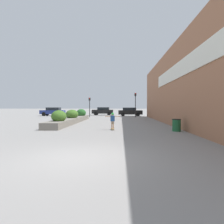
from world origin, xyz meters
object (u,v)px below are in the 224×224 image
Objects in this scene: skateboard at (113,129)px; traffic_light_left at (90,104)px; car_leftmost at (103,111)px; car_center_right at (130,112)px; trash_bin at (177,125)px; car_center_left at (53,111)px; skateboarder at (113,119)px; traffic_light_right at (135,101)px.

traffic_light_left is (-4.44, 17.72, 2.08)m from skateboard.
traffic_light_left is (-1.54, -6.84, 1.34)m from car_leftmost.
traffic_light_left is at bearing -66.30° from car_center_right.
trash_bin is 0.27× the size of traffic_light_left.
car_center_left is at bearing 110.41° from skateboard.
car_leftmost reaches higher than car_center_right.
trash_bin is at bearing 5.81° from car_center_right.
traffic_light_left reaches higher than skateboard.
traffic_light_right is at bearing 71.96° from skateboarder.
trash_bin is 26.23m from car_leftmost.
traffic_light_right is at bearing -106.65° from car_center_left.
traffic_light_right is at bearing 71.96° from skateboard.
skateboarder is 24.73m from car_leftmost.
traffic_light_right is (2.89, 16.97, 2.49)m from skateboard.
car_leftmost reaches higher than car_center_left.
car_center_left is (-16.12, 21.97, 0.39)m from trash_bin.
skateboarder is at bearing -99.66° from traffic_light_right.
car_center_left is 1.02× the size of car_center_right.
traffic_light_right reaches higher than traffic_light_left.
skateboard is 4.45m from trash_bin.
car_center_right is 4.13m from traffic_light_right.
traffic_light_right reaches higher than skateboard.
skateboard is 0.61× the size of skateboarder.
car_center_right is at bearing 75.47° from skateboarder.
trash_bin is 0.20× the size of car_center_right.
traffic_light_left reaches higher than skateboarder.
car_leftmost reaches higher than skateboard.
car_leftmost is at bearing 106.15° from trash_bin.
skateboarder is 17.31m from traffic_light_right.
traffic_light_right reaches higher than car_center_right.
car_leftmost is at bearing -127.32° from car_center_right.
trash_bin is 0.22× the size of traffic_light_right.
car_leftmost is at bearing -69.96° from car_center_left.
skateboarder is 0.28× the size of car_leftmost.
skateboard is at bearing 171.85° from trash_bin.
traffic_light_left is at bearing 95.70° from skateboard.
car_center_right is (13.95, -0.69, -0.02)m from car_center_left.
car_center_left is (-11.73, 21.34, 0.74)m from skateboard.
car_center_left is at bearing 110.41° from skateboarder.
skateboarder is at bearing -6.15° from car_center_right.
traffic_light_left is at bearing 115.71° from trash_bin.
skateboarder is at bearing 171.85° from trash_bin.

